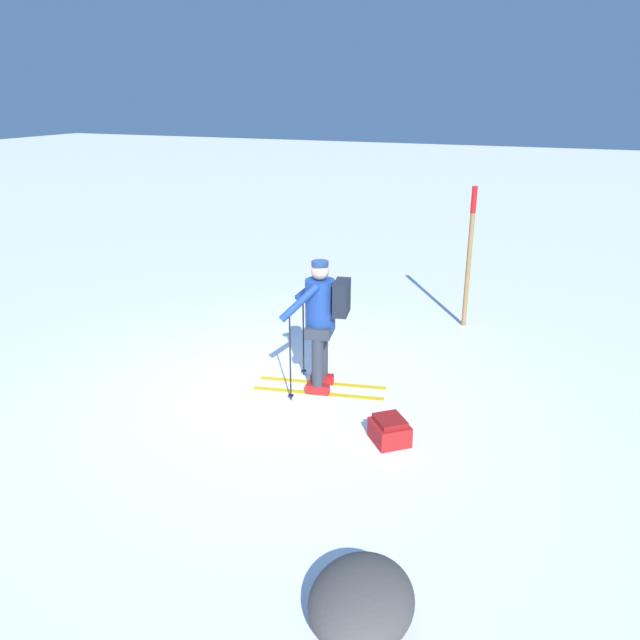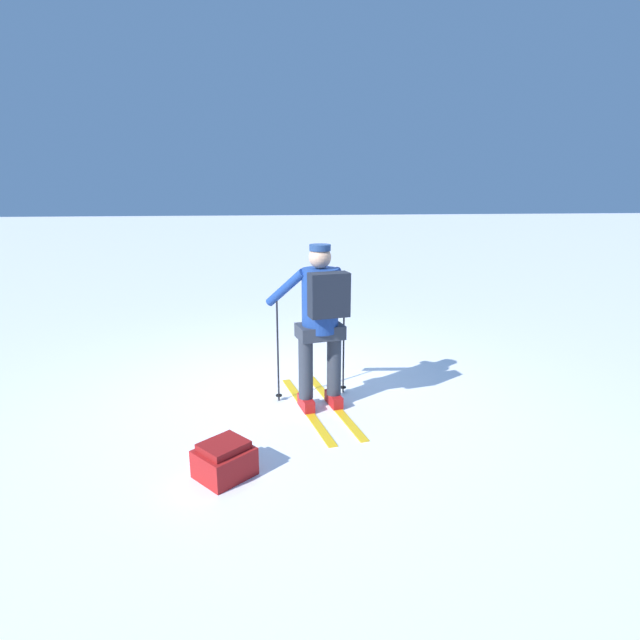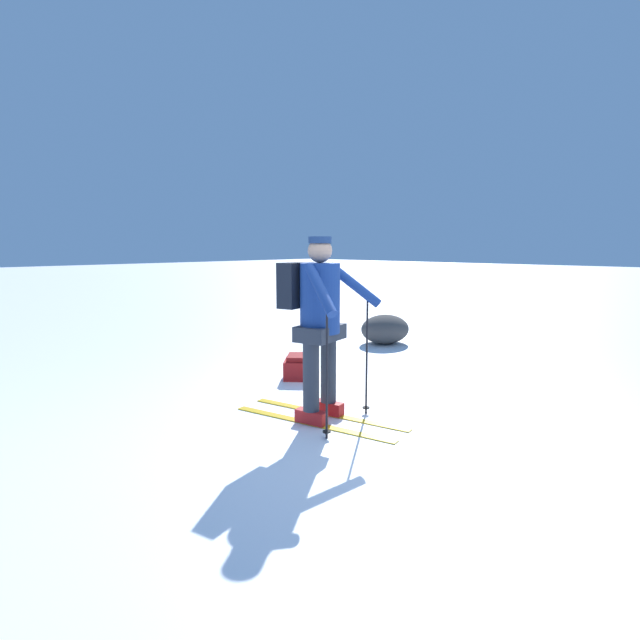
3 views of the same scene
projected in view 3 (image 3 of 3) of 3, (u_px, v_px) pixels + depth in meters
The scene contains 4 objects.
ground_plane at pixel (376, 425), 4.60m from camera, with size 80.00×80.00×0.00m, color white.
skier at pixel (318, 314), 4.61m from camera, with size 0.95×1.75×1.72m.
dropped_backpack at pixel (300, 367), 6.20m from camera, with size 0.55×0.54×0.29m.
rock_boulder at pixel (385, 329), 8.38m from camera, with size 0.88×0.75×0.48m, color #474442.
Camera 3 is at (-3.57, -2.63, 1.64)m, focal length 28.00 mm.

